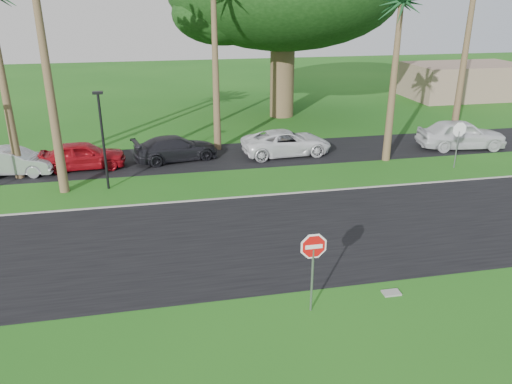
{
  "coord_description": "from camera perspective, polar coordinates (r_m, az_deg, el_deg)",
  "views": [
    {
      "loc": [
        -3.56,
        -14.79,
        8.58
      ],
      "look_at": [
        -0.09,
        2.13,
        1.8
      ],
      "focal_mm": 35.0,
      "sensor_mm": 36.0,
      "label": 1
    }
  ],
  "objects": [
    {
      "name": "car_red",
      "position": [
        27.97,
        -19.17,
        3.95
      ],
      "size": [
        4.43,
        1.95,
        1.48
      ],
      "primitive_type": "imported",
      "rotation": [
        0.0,
        0.0,
        1.62
      ],
      "color": "#9D0D16",
      "rests_on": "ground"
    },
    {
      "name": "car_minivan",
      "position": [
        28.93,
        3.52,
        5.63
      ],
      "size": [
        5.3,
        2.71,
        1.43
      ],
      "primitive_type": "imported",
      "rotation": [
        0.0,
        0.0,
        1.64
      ],
      "color": "white",
      "rests_on": "ground"
    },
    {
      "name": "car_pickup",
      "position": [
        32.52,
        22.41,
        6.1
      ],
      "size": [
        5.35,
        2.72,
        1.75
      ],
      "primitive_type": "imported",
      "rotation": [
        0.0,
        0.0,
        1.44
      ],
      "color": "silver",
      "rests_on": "ground"
    },
    {
      "name": "utility_slab",
      "position": [
        16.3,
        15.21,
        -11.06
      ],
      "size": [
        0.56,
        0.36,
        0.06
      ],
      "primitive_type": "cube",
      "rotation": [
        0.0,
        0.0,
        -0.02
      ],
      "color": "gray",
      "rests_on": "ground"
    },
    {
      "name": "stop_sign_far",
      "position": [
        28.42,
        22.15,
        6.0
      ],
      "size": [
        1.05,
        0.07,
        2.62
      ],
      "rotation": [
        0.0,
        0.0,
        3.14
      ],
      "color": "gray",
      "rests_on": "ground"
    },
    {
      "name": "building_far",
      "position": [
        49.73,
        22.69,
        11.65
      ],
      "size": [
        10.0,
        6.0,
        3.0
      ],
      "primitive_type": "cube",
      "color": "gray",
      "rests_on": "ground"
    },
    {
      "name": "curb",
      "position": [
        22.8,
        -1.77,
        -0.59
      ],
      "size": [
        120.0,
        0.12,
        0.06
      ],
      "primitive_type": "cube",
      "color": "gray",
      "rests_on": "ground"
    },
    {
      "name": "car_dark",
      "position": [
        28.24,
        -9.14,
        4.92
      ],
      "size": [
        5.01,
        2.91,
        1.36
      ],
      "primitive_type": "imported",
      "rotation": [
        0.0,
        0.0,
        1.79
      ],
      "color": "black",
      "rests_on": "ground"
    },
    {
      "name": "palm_right_near",
      "position": [
        27.79,
        16.25,
        19.85
      ],
      "size": [
        5.0,
        5.0,
        9.5
      ],
      "color": "brown",
      "rests_on": "ground"
    },
    {
      "name": "car_silver",
      "position": [
        28.43,
        -26.03,
        3.12
      ],
      "size": [
        4.4,
        2.09,
        1.39
      ],
      "primitive_type": "imported",
      "rotation": [
        0.0,
        0.0,
        1.42
      ],
      "color": "#B4B6BC",
      "rests_on": "ground"
    },
    {
      "name": "stop_sign_near",
      "position": [
        14.2,
        6.54,
        -7.35
      ],
      "size": [
        1.05,
        0.07,
        2.62
      ],
      "color": "gray",
      "rests_on": "ground"
    },
    {
      "name": "streetlight_right",
      "position": [
        24.15,
        -17.14,
        6.28
      ],
      "size": [
        0.45,
        0.25,
        4.64
      ],
      "color": "black",
      "rests_on": "ground"
    },
    {
      "name": "ground",
      "position": [
        17.46,
        1.7,
        -8.0
      ],
      "size": [
        120.0,
        120.0,
        0.0
      ],
      "primitive_type": "plane",
      "color": "#1B5816",
      "rests_on": "ground"
    },
    {
      "name": "parking_strip",
      "position": [
        28.82,
        -3.99,
        4.09
      ],
      "size": [
        120.0,
        5.0,
        0.02
      ],
      "primitive_type": "cube",
      "color": "black",
      "rests_on": "ground"
    },
    {
      "name": "road",
      "position": [
        19.18,
        0.33,
        -5.1
      ],
      "size": [
        120.0,
        8.0,
        0.02
      ],
      "primitive_type": "cube",
      "color": "black",
      "rests_on": "ground"
    }
  ]
}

